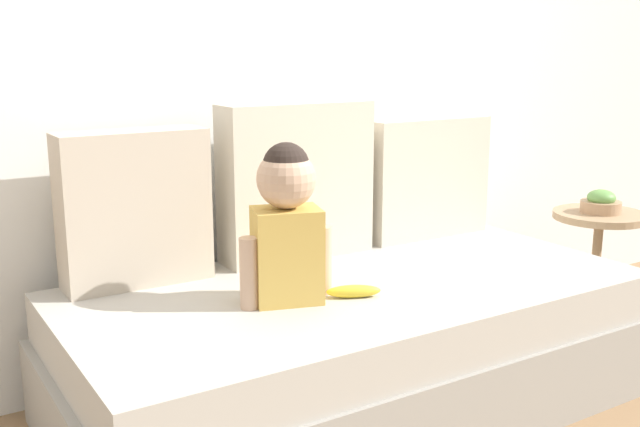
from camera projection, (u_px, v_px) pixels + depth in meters
ground_plane at (354, 405)px, 2.53m from camera, size 12.00×12.00×0.00m
back_wall at (264, 26)px, 2.75m from camera, size 5.14×0.10×2.54m
couch at (355, 346)px, 2.48m from camera, size 1.94×0.96×0.44m
throw_pillow_left at (135, 208)px, 2.38m from camera, size 0.47×0.16×0.50m
throw_pillow_center at (297, 181)px, 2.68m from camera, size 0.57×0.16×0.56m
throw_pillow_right at (425, 177)px, 3.00m from camera, size 0.54×0.16×0.48m
toddler at (287, 220)px, 2.21m from camera, size 0.31×0.20×0.49m
banana at (353, 291)px, 2.29m from camera, size 0.17×0.11×0.04m
side_table at (598, 238)px, 3.22m from camera, size 0.39×0.39×0.50m
fruit_bowl at (601, 203)px, 3.19m from camera, size 0.17×0.17×0.10m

